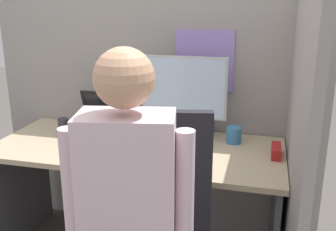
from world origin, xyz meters
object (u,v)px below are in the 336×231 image
Objects in this scene: monitor at (184,92)px; pen_cup at (63,126)px; paper_box at (183,133)px; person at (121,211)px; coffee_mug at (234,135)px; laptop at (103,126)px; carrot_toy at (120,155)px; stapler at (276,151)px.

monitor reaches higher than pen_cup.
paper_box is 1.05m from person.
coffee_mug reaches higher than paper_box.
coffee_mug is at bearing 5.90° from pen_cup.
monitor reaches higher than coffee_mug.
paper_box is 0.64× the size of monitor.
pen_cup is at bearing -174.10° from coffee_mug.
monitor reaches higher than paper_box.
monitor is 0.55m from laptop.
coffee_mug is (0.80, 0.05, -0.00)m from laptop.
coffee_mug is (0.55, 0.40, 0.02)m from carrot_toy.
stapler is 0.11× the size of person.
stapler is (1.03, -0.10, -0.02)m from laptop.
person reaches higher than coffee_mug.
stapler reaches higher than carrot_toy.
person is (-0.00, -1.05, 0.06)m from paper_box.
person is at bearing -90.23° from paper_box.
stapler is 1.27m from pen_cup.
pen_cup is at bearing 148.69° from carrot_toy.
paper_box is 0.23× the size of person.
stapler is at bearing -5.78° from laptop.
carrot_toy is 0.56m from pen_cup.
stapler is at bearing -18.04° from monitor.
person reaches higher than carrot_toy.
paper_box is 0.49m from carrot_toy.
coffee_mug is at bearing 3.25° from laptop.
person reaches higher than pen_cup.
monitor is 0.62m from stapler.
paper_box is 0.25m from monitor.
pen_cup is (-1.03, -0.11, 0.00)m from coffee_mug.
carrot_toy is at bearing -55.55° from laptop.
monitor is 0.37× the size of person.
coffee_mug is (0.31, -0.02, 0.02)m from paper_box.
coffee_mug is at bearing 35.64° from carrot_toy.
monitor is at bearing 8.37° from laptop.
laptop is 0.24m from pen_cup.
pen_cup is at bearing 178.06° from stapler.
stapler reaches higher than paper_box.
monitor is 3.86× the size of carrot_toy.
paper_box is at bearing 59.47° from carrot_toy.
paper_box is 1.06× the size of laptop.
monitor reaches higher than laptop.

